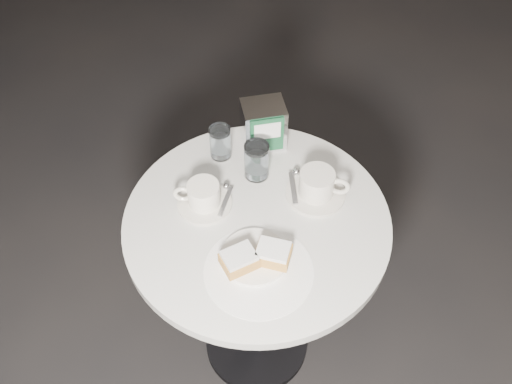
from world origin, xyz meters
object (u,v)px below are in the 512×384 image
(beignet_plate, at_px, (255,257))
(coffee_cup_left, at_px, (203,196))
(cafe_table, at_px, (257,260))
(water_glass_left, at_px, (220,143))
(water_glass_right, at_px, (257,161))
(napkin_dispenser, at_px, (263,125))
(coffee_cup_right, at_px, (317,186))

(beignet_plate, bearing_deg, coffee_cup_left, 120.62)
(cafe_table, bearing_deg, water_glass_left, 107.34)
(water_glass_right, bearing_deg, coffee_cup_left, -148.82)
(beignet_plate, relative_size, water_glass_left, 1.88)
(beignet_plate, height_order, coffee_cup_left, coffee_cup_left)
(coffee_cup_left, bearing_deg, cafe_table, -18.51)
(water_glass_right, bearing_deg, beignet_plate, -97.14)
(water_glass_left, bearing_deg, water_glass_right, -43.14)
(beignet_plate, bearing_deg, cafe_table, 81.81)
(water_glass_left, relative_size, napkin_dispenser, 0.71)
(water_glass_right, distance_m, napkin_dispenser, 0.13)
(cafe_table, distance_m, coffee_cup_left, 0.27)
(coffee_cup_left, bearing_deg, coffee_cup_right, 6.83)
(coffee_cup_left, relative_size, water_glass_left, 1.65)
(coffee_cup_right, xyz_separation_m, water_glass_right, (-0.15, 0.09, 0.02))
(beignet_plate, distance_m, water_glass_right, 0.29)
(beignet_plate, bearing_deg, napkin_dispenser, 80.34)
(beignet_plate, distance_m, napkin_dispenser, 0.42)
(water_glass_right, bearing_deg, napkin_dispenser, 74.57)
(beignet_plate, bearing_deg, coffee_cup_right, 46.00)
(coffee_cup_left, height_order, napkin_dispenser, napkin_dispenser)
(water_glass_right, height_order, napkin_dispenser, napkin_dispenser)
(cafe_table, relative_size, coffee_cup_left, 4.59)
(cafe_table, bearing_deg, coffee_cup_right, 20.53)
(coffee_cup_left, distance_m, water_glass_left, 0.19)
(cafe_table, relative_size, water_glass_right, 6.78)
(cafe_table, height_order, water_glass_left, water_glass_left)
(napkin_dispenser, bearing_deg, coffee_cup_right, -66.15)
(beignet_plate, xyz_separation_m, water_glass_right, (0.04, 0.29, 0.03))
(cafe_table, relative_size, napkin_dispenser, 5.37)
(water_glass_left, bearing_deg, beignet_plate, -81.32)
(coffee_cup_left, height_order, water_glass_right, water_glass_right)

